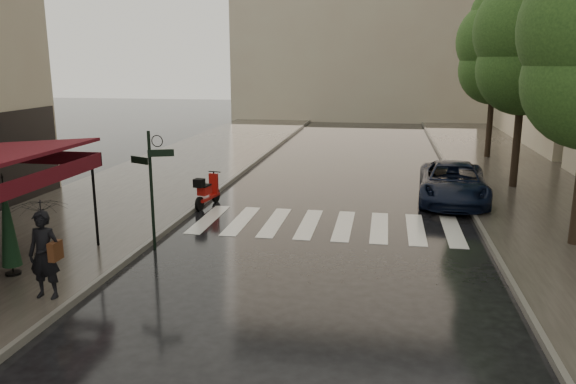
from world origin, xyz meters
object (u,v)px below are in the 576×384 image
(scooter, at_px, (207,192))
(pedestrian_with_umbrella, at_px, (41,217))
(parked_car, at_px, (453,183))
(parasol_back, at_px, (7,222))

(scooter, bearing_deg, pedestrian_with_umbrella, -86.50)
(scooter, xyz_separation_m, parked_car, (8.21, 2.14, 0.17))
(scooter, distance_m, parked_car, 8.49)
(pedestrian_with_umbrella, bearing_deg, parked_car, 48.39)
(scooter, relative_size, parasol_back, 0.74)
(pedestrian_with_umbrella, bearing_deg, parasol_back, 146.42)
(pedestrian_with_umbrella, relative_size, parked_car, 0.52)
(pedestrian_with_umbrella, bearing_deg, scooter, 84.44)
(pedestrian_with_umbrella, height_order, parked_car, pedestrian_with_umbrella)
(parked_car, bearing_deg, scooter, -161.87)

